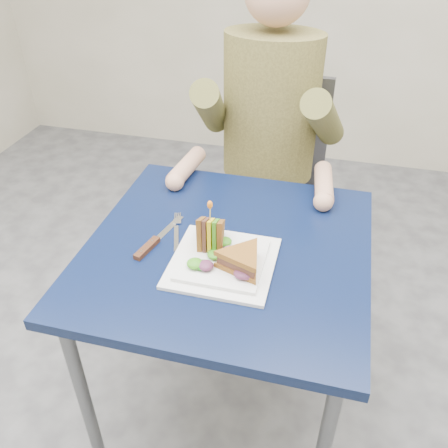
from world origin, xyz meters
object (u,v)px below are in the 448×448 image
(diner, at_px, (271,98))
(sandwich_flat, at_px, (242,260))
(table, at_px, (227,268))
(fork, at_px, (177,232))
(plate, at_px, (223,262))
(sandwich_upright, at_px, (211,234))
(chair, at_px, (270,176))
(knife, at_px, (151,244))

(diner, relative_size, sandwich_flat, 4.16)
(table, height_order, fork, fork)
(plate, xyz_separation_m, sandwich_upright, (-0.04, 0.04, 0.05))
(table, distance_m, chair, 0.74)
(diner, relative_size, fork, 4.25)
(sandwich_flat, height_order, fork, sandwich_flat)
(sandwich_upright, distance_m, fork, 0.14)
(sandwich_upright, bearing_deg, knife, -172.89)
(sandwich_flat, height_order, sandwich_upright, sandwich_upright)
(sandwich_flat, bearing_deg, fork, 150.20)
(chair, height_order, sandwich_upright, chair)
(diner, xyz_separation_m, plate, (0.01, -0.69, -0.18))
(plate, bearing_deg, table, 95.76)
(diner, relative_size, knife, 3.39)
(plate, relative_size, sandwich_flat, 1.45)
(chair, distance_m, fork, 0.75)
(table, xyz_separation_m, sandwich_upright, (-0.04, -0.03, 0.13))
(sandwich_flat, distance_m, sandwich_upright, 0.12)
(sandwich_flat, bearing_deg, table, 121.50)
(knife, bearing_deg, plate, -6.96)
(sandwich_flat, xyz_separation_m, knife, (-0.26, 0.05, -0.04))
(diner, distance_m, fork, 0.64)
(fork, bearing_deg, table, -7.42)
(chair, height_order, sandwich_flat, chair)
(sandwich_upright, relative_size, fork, 0.86)
(diner, distance_m, sandwich_upright, 0.66)
(chair, relative_size, fork, 5.31)
(sandwich_upright, height_order, knife, sandwich_upright)
(table, distance_m, plate, 0.12)
(diner, height_order, fork, diner)
(table, height_order, chair, chair)
(plate, distance_m, knife, 0.21)
(table, bearing_deg, knife, -165.09)
(knife, bearing_deg, sandwich_flat, -10.89)
(sandwich_flat, bearing_deg, chair, 94.32)
(knife, bearing_deg, chair, 75.84)
(chair, bearing_deg, table, -90.00)
(chair, bearing_deg, plate, -89.44)
(diner, bearing_deg, sandwich_upright, -93.24)
(knife, bearing_deg, diner, 73.59)
(fork, height_order, knife, knife)
(sandwich_upright, distance_m, knife, 0.17)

